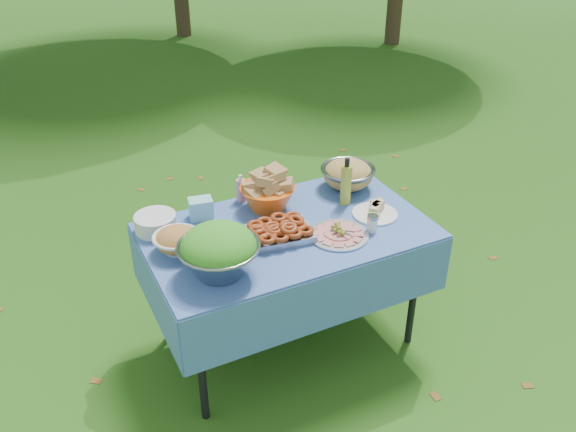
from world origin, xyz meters
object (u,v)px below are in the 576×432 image
object	(u,v)px
picnic_table	(288,288)
charcuterie_platter	(339,230)
plate_stack	(156,223)
bread_bowl	(268,192)
salad_bowl	(219,251)
oil_bottle	(346,181)
pasta_bowl_steel	(348,174)

from	to	relation	value
picnic_table	charcuterie_platter	xyz separation A→B (m)	(0.21, -0.17, 0.42)
plate_stack	bread_bowl	bearing A→B (deg)	-4.72
salad_bowl	picnic_table	bearing A→B (deg)	24.21
bread_bowl	oil_bottle	xyz separation A→B (m)	(0.41, -0.14, 0.04)
oil_bottle	bread_bowl	bearing A→B (deg)	161.08
pasta_bowl_steel	oil_bottle	size ratio (longest dim) A/B	1.13
salad_bowl	pasta_bowl_steel	xyz separation A→B (m)	(0.97, 0.47, -0.04)
picnic_table	oil_bottle	distance (m)	0.67
picnic_table	pasta_bowl_steel	world-z (taller)	pasta_bowl_steel
charcuterie_platter	oil_bottle	distance (m)	0.36
salad_bowl	charcuterie_platter	xyz separation A→B (m)	(0.66, 0.03, -0.09)
plate_stack	charcuterie_platter	xyz separation A→B (m)	(0.82, -0.47, -0.01)
plate_stack	pasta_bowl_steel	bearing A→B (deg)	-1.70
salad_bowl	pasta_bowl_steel	distance (m)	1.08
bread_bowl	oil_bottle	distance (m)	0.43
plate_stack	salad_bowl	bearing A→B (deg)	-72.16
bread_bowl	oil_bottle	world-z (taller)	oil_bottle
charcuterie_platter	bread_bowl	bearing A→B (deg)	116.04
plate_stack	charcuterie_platter	world-z (taller)	plate_stack
pasta_bowl_steel	bread_bowl	bearing A→B (deg)	-178.13
bread_bowl	charcuterie_platter	distance (m)	0.47
salad_bowl	plate_stack	size ratio (longest dim) A/B	1.76
picnic_table	plate_stack	world-z (taller)	plate_stack
picnic_table	plate_stack	xyz separation A→B (m)	(-0.61, 0.30, 0.42)
picnic_table	plate_stack	distance (m)	0.80
oil_bottle	charcuterie_platter	bearing A→B (deg)	-126.53
bread_bowl	salad_bowl	bearing A→B (deg)	-135.19
oil_bottle	plate_stack	bearing A→B (deg)	169.43
picnic_table	pasta_bowl_steel	bearing A→B (deg)	26.87
picnic_table	bread_bowl	world-z (taller)	bread_bowl
charcuterie_platter	oil_bottle	world-z (taller)	oil_bottle
plate_stack	oil_bottle	distance (m)	1.04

